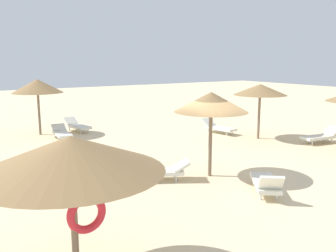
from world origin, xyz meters
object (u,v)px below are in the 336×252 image
(parasol_0, at_px, (211,102))
(lounger_6, at_px, (77,126))
(lounger_0, at_px, (266,183))
(lounger_1, at_px, (62,133))
(parasol_4, at_px, (71,155))
(bench_0, at_px, (191,109))
(lounger_3, at_px, (218,127))
(parasol_1, at_px, (37,86))
(lounger_5, at_px, (161,171))
(lounger_2, at_px, (321,136))
(parasol_3, at_px, (260,90))

(parasol_0, xyz_separation_m, lounger_6, (-1.18, 9.75, -2.14))
(lounger_0, height_order, lounger_1, lounger_0)
(parasol_4, height_order, bench_0, parasol_4)
(lounger_0, xyz_separation_m, bench_0, (7.58, 13.91, 0.02))
(lounger_0, height_order, lounger_3, lounger_0)
(parasol_1, bearing_deg, lounger_0, -74.44)
(parasol_1, height_order, lounger_1, parasol_1)
(parasol_4, bearing_deg, parasol_1, 78.95)
(lounger_0, xyz_separation_m, lounger_5, (-1.91, 2.64, -0.01))
(lounger_2, height_order, lounger_3, lounger_2)
(parasol_0, relative_size, lounger_2, 1.42)
(lounger_2, height_order, lounger_6, lounger_2)
(lounger_6, bearing_deg, parasol_4, -108.84)
(parasol_0, xyz_separation_m, lounger_0, (0.31, -2.16, -2.13))
(lounger_6, bearing_deg, parasol_3, -43.77)
(lounger_0, height_order, lounger_2, lounger_0)
(parasol_4, xyz_separation_m, lounger_6, (4.48, 13.13, -1.97))
(bench_0, bearing_deg, lounger_6, -167.51)
(parasol_0, xyz_separation_m, bench_0, (7.89, 11.75, -2.11))
(parasol_0, bearing_deg, lounger_5, 163.23)
(lounger_6, bearing_deg, lounger_0, -82.86)
(lounger_5, bearing_deg, lounger_1, 96.20)
(lounger_5, bearing_deg, lounger_2, 3.32)
(parasol_4, xyz_separation_m, lounger_0, (5.97, 1.23, -1.96))
(lounger_3, bearing_deg, parasol_4, -140.53)
(bench_0, bearing_deg, lounger_1, -161.44)
(lounger_2, distance_m, lounger_6, 12.24)
(lounger_6, bearing_deg, parasol_0, -83.08)
(parasol_1, xyz_separation_m, lounger_0, (3.37, -12.10, -2.16))
(parasol_4, relative_size, lounger_2, 1.56)
(parasol_1, bearing_deg, parasol_3, -37.73)
(parasol_0, height_order, lounger_5, parasol_0)
(parasol_0, height_order, lounger_0, parasol_0)
(parasol_3, bearing_deg, lounger_2, -51.62)
(lounger_1, bearing_deg, parasol_1, 110.38)
(bench_0, bearing_deg, lounger_3, -115.00)
(lounger_3, height_order, lounger_5, lounger_3)
(lounger_5, xyz_separation_m, lounger_6, (0.42, 9.26, 0.00))
(parasol_3, height_order, bench_0, parasol_3)
(parasol_1, bearing_deg, lounger_6, -5.94)
(parasol_4, bearing_deg, lounger_0, 11.61)
(parasol_1, xyz_separation_m, lounger_6, (1.88, -0.20, -2.17))
(lounger_1, bearing_deg, parasol_4, -105.41)
(parasol_3, xyz_separation_m, lounger_0, (-5.33, -5.37, -2.05))
(parasol_4, xyz_separation_m, bench_0, (13.55, 15.14, -1.94))
(parasol_0, distance_m, lounger_2, 7.75)
(parasol_1, bearing_deg, bench_0, 9.40)
(parasol_3, bearing_deg, lounger_6, 136.23)
(parasol_0, bearing_deg, parasol_1, 107.11)
(parasol_1, relative_size, parasol_4, 0.93)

